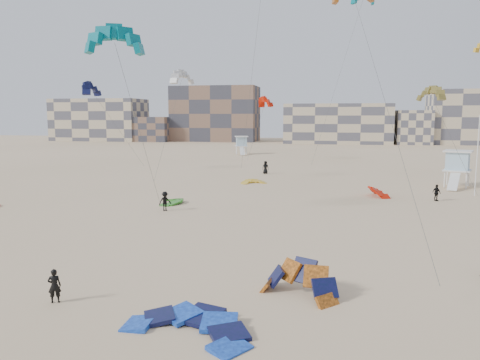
% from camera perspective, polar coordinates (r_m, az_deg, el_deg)
% --- Properties ---
extents(ground, '(320.00, 320.00, 0.00)m').
position_cam_1_polar(ground, '(22.68, -13.82, -14.44)').
color(ground, beige).
rests_on(ground, ground).
extents(kite_ground_blue, '(6.21, 6.38, 1.46)m').
position_cam_1_polar(kite_ground_blue, '(19.68, -6.20, -17.84)').
color(kite_ground_blue, blue).
rests_on(kite_ground_blue, ground).
extents(kite_ground_orange, '(5.25, 5.20, 3.91)m').
position_cam_1_polar(kite_ground_orange, '(23.15, 7.09, -13.79)').
color(kite_ground_orange, orange).
rests_on(kite_ground_orange, ground).
extents(kite_ground_green, '(4.10, 3.93, 1.16)m').
position_cam_1_polar(kite_ground_green, '(46.42, -8.42, -2.78)').
color(kite_ground_green, green).
rests_on(kite_ground_green, ground).
extents(kite_ground_red_far, '(3.85, 3.70, 2.93)m').
position_cam_1_polar(kite_ground_red_far, '(51.93, 16.54, -1.89)').
color(kite_ground_red_far, red).
rests_on(kite_ground_red_far, ground).
extents(kite_ground_yellow, '(4.20, 4.28, 1.55)m').
position_cam_1_polar(kite_ground_yellow, '(59.18, 1.66, -0.40)').
color(kite_ground_yellow, gold).
rests_on(kite_ground_yellow, ground).
extents(kitesurfer_main, '(0.69, 0.59, 1.59)m').
position_cam_1_polar(kitesurfer_main, '(23.50, -21.69, -11.90)').
color(kitesurfer_main, black).
rests_on(kitesurfer_main, ground).
extents(kitesurfer_c, '(1.29, 1.23, 1.76)m').
position_cam_1_polar(kitesurfer_c, '(42.53, -9.13, -2.57)').
color(kitesurfer_c, black).
rests_on(kitesurfer_c, ground).
extents(kitesurfer_d, '(0.90, 1.03, 1.67)m').
position_cam_1_polar(kitesurfer_d, '(50.85, 22.84, -1.44)').
color(kitesurfer_d, black).
rests_on(kitesurfer_d, ground).
extents(kitesurfer_e, '(1.07, 0.86, 1.89)m').
position_cam_1_polar(kitesurfer_e, '(68.80, 3.12, 1.55)').
color(kitesurfer_e, black).
rests_on(kitesurfer_e, ground).
extents(kite_fly_teal_a, '(5.69, 6.07, 14.73)m').
position_cam_1_polar(kite_fly_teal_a, '(39.31, -15.04, 15.87)').
color(kite_fly_teal_a, '#006D87').
rests_on(kite_fly_teal_a, ground).
extents(kite_fly_grey, '(4.55, 9.44, 13.37)m').
position_cam_1_polar(kite_fly_grey, '(60.50, -7.08, 12.17)').
color(kite_fly_grey, white).
rests_on(kite_fly_grey, ground).
extents(kite_fly_olive, '(5.75, 7.84, 10.90)m').
position_cam_1_polar(kite_fly_olive, '(53.91, 22.27, 9.57)').
color(kite_fly_olive, olive).
rests_on(kite_fly_olive, ground).
extents(kite_fly_navy, '(9.73, 3.94, 12.79)m').
position_cam_1_polar(kite_fly_navy, '(73.37, -17.70, 10.40)').
color(kite_fly_navy, '#111045').
rests_on(kite_fly_navy, ground).
extents(kite_fly_red, '(5.35, 11.59, 11.40)m').
position_cam_1_polar(kite_fly_red, '(87.44, 3.09, 9.38)').
color(kite_fly_red, red).
rests_on(kite_fly_red, ground).
extents(lifeguard_tower_near, '(3.95, 6.46, 4.38)m').
position_cam_1_polar(lifeguard_tower_near, '(61.79, 24.97, 1.24)').
color(lifeguard_tower_near, white).
rests_on(lifeguard_tower_near, ground).
extents(lifeguard_tower_far, '(3.48, 5.84, 4.00)m').
position_cam_1_polar(lifeguard_tower_far, '(103.37, 0.17, 4.26)').
color(lifeguard_tower_far, white).
rests_on(lifeguard_tower_far, ground).
extents(flagpole, '(0.70, 0.11, 8.61)m').
position_cam_1_polar(flagpole, '(55.25, 26.97, 2.85)').
color(flagpole, white).
rests_on(flagpole, ground).
extents(condo_west_a, '(30.00, 15.00, 14.00)m').
position_cam_1_polar(condo_west_a, '(168.66, -16.73, 7.04)').
color(condo_west_a, '#C9B693').
rests_on(condo_west_a, ground).
extents(condo_west_b, '(28.00, 14.00, 18.00)m').
position_cam_1_polar(condo_west_b, '(157.85, -3.00, 8.05)').
color(condo_west_b, brown).
rests_on(condo_west_b, ground).
extents(condo_mid, '(32.00, 16.00, 12.00)m').
position_cam_1_polar(condo_mid, '(148.94, 11.79, 6.75)').
color(condo_mid, '#C9B693').
rests_on(condo_mid, ground).
extents(condo_east, '(26.00, 14.00, 16.00)m').
position_cam_1_polar(condo_east, '(156.35, 26.74, 6.86)').
color(condo_east, '#C9B693').
rests_on(condo_east, ground).
extents(condo_fill_left, '(12.00, 10.00, 8.00)m').
position_cam_1_polar(condo_fill_left, '(158.45, -10.60, 6.12)').
color(condo_fill_left, brown).
rests_on(condo_fill_left, ground).
extents(condo_fill_right, '(10.00, 10.00, 10.00)m').
position_cam_1_polar(condo_fill_right, '(148.72, 20.34, 6.04)').
color(condo_fill_right, '#C9B693').
rests_on(condo_fill_right, ground).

